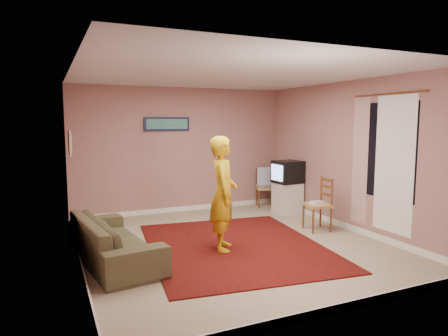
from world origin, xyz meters
name	(u,v)px	position (x,y,z in m)	size (l,w,h in m)	color
ground	(231,244)	(0.00, 0.00, 0.00)	(5.00, 5.00, 0.00)	tan
wall_back	(181,150)	(0.00, 2.50, 1.30)	(4.50, 0.02, 2.60)	#9F7668
wall_front	(342,185)	(0.00, -2.50, 1.30)	(4.50, 0.02, 2.60)	#9F7668
wall_left	(75,168)	(-2.25, 0.00, 1.30)	(0.02, 5.00, 2.60)	#9F7668
wall_right	(347,156)	(2.25, 0.00, 1.30)	(0.02, 5.00, 2.60)	#9F7668
ceiling	(232,74)	(0.00, 0.00, 2.60)	(4.50, 5.00, 0.02)	silver
baseboard_back	(182,209)	(0.00, 2.49, 0.05)	(4.50, 0.02, 0.10)	white
baseboard_front	(337,308)	(0.00, -2.49, 0.05)	(4.50, 0.02, 0.10)	white
baseboard_left	(80,261)	(-2.24, 0.00, 0.05)	(0.02, 5.00, 0.10)	white
baseboard_right	(344,225)	(2.24, 0.00, 0.05)	(0.02, 5.00, 0.10)	white
window	(388,151)	(2.24, -0.90, 1.45)	(0.01, 1.10, 1.50)	black
curtain_sheer	(394,165)	(2.23, -1.05, 1.25)	(0.01, 0.75, 2.10)	white
curtain_floral	(360,161)	(2.21, -0.35, 1.25)	(0.01, 0.35, 2.10)	beige
curtain_rod	(388,94)	(2.20, -0.90, 2.32)	(0.02, 0.02, 1.40)	brown
picture_back	(167,124)	(-0.30, 2.47, 1.85)	(0.95, 0.04, 0.28)	#15193B
picture_left	(70,143)	(-2.22, 1.60, 1.55)	(0.04, 0.38, 0.42)	#CCB88C
area_rug	(235,246)	(0.00, -0.13, 0.01)	(2.55, 3.19, 0.02)	black
tv_cabinet	(287,198)	(1.95, 1.42, 0.32)	(0.50, 0.46, 0.64)	silver
crt_tv	(288,172)	(1.94, 1.42, 0.87)	(0.56, 0.51, 0.46)	black
chair_a	(265,184)	(1.86, 2.19, 0.52)	(0.49, 0.47, 0.46)	tan
dvd_player	(265,186)	(1.86, 2.19, 0.47)	(0.36, 0.26, 0.06)	#B4B4B9
blue_throw	(265,176)	(1.86, 2.20, 0.69)	(0.37, 0.05, 0.39)	#94B8F2
chair_b	(317,199)	(1.70, 0.09, 0.57)	(0.46, 0.47, 0.51)	tan
game_console	(317,202)	(1.70, 0.09, 0.50)	(0.22, 0.16, 0.04)	silver
sofa	(113,239)	(-1.80, -0.03, 0.30)	(2.07, 0.81, 0.61)	#4C462E
person	(223,194)	(-0.23, -0.19, 0.85)	(0.62, 0.41, 1.70)	gold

